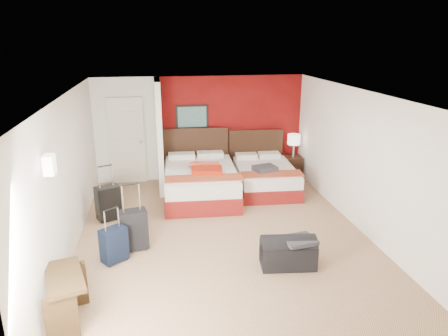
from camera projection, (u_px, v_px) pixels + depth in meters
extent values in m
plane|color=tan|center=(223.00, 235.00, 7.36)|extent=(6.50, 6.50, 0.00)
cube|color=white|center=(200.00, 128.00, 10.04)|extent=(5.00, 0.04, 2.50)
cube|color=white|center=(68.00, 177.00, 6.58)|extent=(0.04, 6.50, 2.50)
cube|color=black|center=(192.00, 117.00, 9.86)|extent=(0.78, 0.03, 0.58)
cube|color=white|center=(49.00, 165.00, 4.99)|extent=(0.12, 0.20, 0.24)
cube|color=maroon|center=(231.00, 127.00, 10.14)|extent=(3.50, 0.04, 2.50)
cube|color=silver|center=(159.00, 136.00, 9.27)|extent=(0.12, 1.20, 2.50)
cube|color=silver|center=(127.00, 141.00, 9.77)|extent=(0.82, 0.06, 2.05)
cube|color=white|center=(201.00, 183.00, 9.02)|extent=(1.65, 2.27, 0.66)
cube|color=white|center=(265.00, 178.00, 9.49)|extent=(1.40, 1.92, 0.55)
cube|color=#AB230E|center=(206.00, 167.00, 8.83)|extent=(0.73, 0.94, 0.11)
cube|color=#3C3C42|center=(265.00, 169.00, 9.09)|extent=(0.55, 0.48, 0.11)
cube|color=black|center=(292.00, 167.00, 10.28)|extent=(0.44, 0.44, 0.56)
cylinder|color=white|center=(294.00, 146.00, 10.11)|extent=(0.33, 0.33, 0.55)
cube|color=black|center=(108.00, 204.00, 7.89)|extent=(0.51, 0.43, 0.65)
cube|color=black|center=(134.00, 231.00, 6.79)|extent=(0.49, 0.37, 0.66)
cube|color=black|center=(114.00, 246.00, 6.43)|extent=(0.45, 0.42, 0.54)
cube|color=black|center=(288.00, 254.00, 6.33)|extent=(0.87, 0.53, 0.42)
cube|color=#323336|center=(299.00, 240.00, 6.24)|extent=(0.52, 0.46, 0.06)
cube|color=black|center=(67.00, 299.00, 5.01)|extent=(0.62, 0.90, 0.68)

